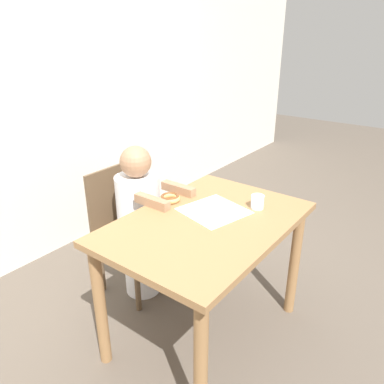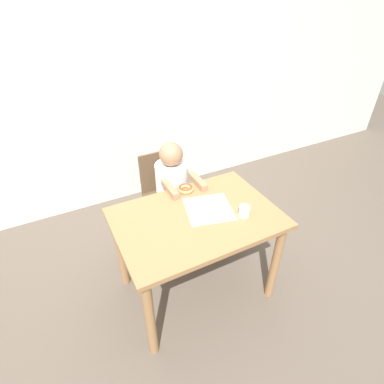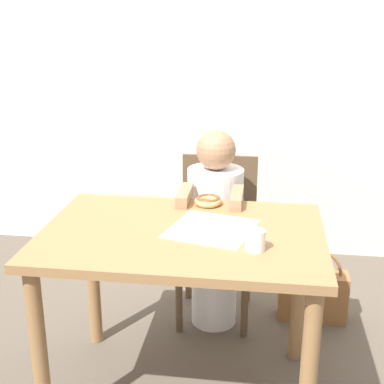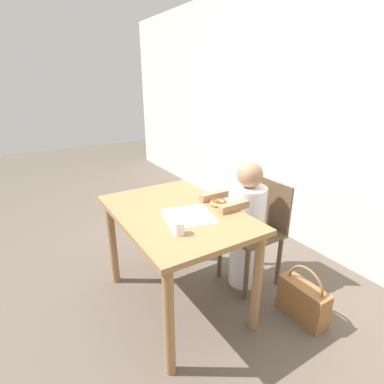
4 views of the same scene
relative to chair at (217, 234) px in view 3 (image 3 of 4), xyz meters
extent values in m
cube|color=silver|center=(-0.07, 0.83, 0.80)|extent=(8.00, 0.05, 2.50)
cube|color=olive|center=(-0.07, -0.68, 0.28)|extent=(1.08, 0.74, 0.03)
cylinder|color=olive|center=(-0.55, -0.99, -0.09)|extent=(0.06, 0.06, 0.71)
cylinder|color=olive|center=(0.41, -0.99, -0.09)|extent=(0.06, 0.06, 0.71)
cylinder|color=olive|center=(-0.55, -0.36, -0.09)|extent=(0.06, 0.06, 0.71)
cylinder|color=olive|center=(0.41, -0.36, -0.09)|extent=(0.06, 0.06, 0.71)
cube|color=brown|center=(0.00, -0.06, 0.00)|extent=(0.39, 0.40, 0.03)
cube|color=brown|center=(0.00, 0.13, 0.20)|extent=(0.39, 0.02, 0.38)
cylinder|color=brown|center=(-0.16, -0.23, -0.23)|extent=(0.04, 0.04, 0.43)
cylinder|color=brown|center=(0.16, -0.23, -0.23)|extent=(0.04, 0.04, 0.43)
cylinder|color=brown|center=(-0.16, 0.11, -0.23)|extent=(0.04, 0.04, 0.43)
cylinder|color=brown|center=(0.16, 0.11, -0.23)|extent=(0.04, 0.04, 0.43)
cylinder|color=white|center=(0.00, -0.11, -0.22)|extent=(0.23, 0.23, 0.46)
cylinder|color=white|center=(0.00, -0.11, 0.20)|extent=(0.27, 0.27, 0.37)
sphere|color=#997051|center=(0.00, -0.11, 0.47)|extent=(0.19, 0.19, 0.19)
cube|color=#997051|center=(-0.11, -0.34, 0.32)|extent=(0.05, 0.23, 0.05)
cube|color=#997051|center=(0.11, -0.34, 0.32)|extent=(0.05, 0.23, 0.05)
torus|color=tan|center=(-0.01, -0.37, 0.31)|extent=(0.12, 0.12, 0.03)
torus|color=brown|center=(-0.01, -0.37, 0.32)|extent=(0.10, 0.10, 0.02)
cube|color=white|center=(0.04, -0.64, 0.30)|extent=(0.37, 0.37, 0.00)
cube|color=brown|center=(0.51, -0.01, -0.32)|extent=(0.35, 0.13, 0.26)
torus|color=brown|center=(0.51, -0.01, -0.19)|extent=(0.28, 0.02, 0.28)
cylinder|color=white|center=(0.21, -0.81, 0.33)|extent=(0.07, 0.07, 0.08)
camera|label=1|loc=(-1.47, -1.63, 1.19)|focal=35.00mm
camera|label=2|loc=(-0.80, -2.02, 1.57)|focal=28.00mm
camera|label=3|loc=(0.22, -2.54, 1.09)|focal=50.00mm
camera|label=4|loc=(1.52, -1.53, 1.12)|focal=28.00mm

